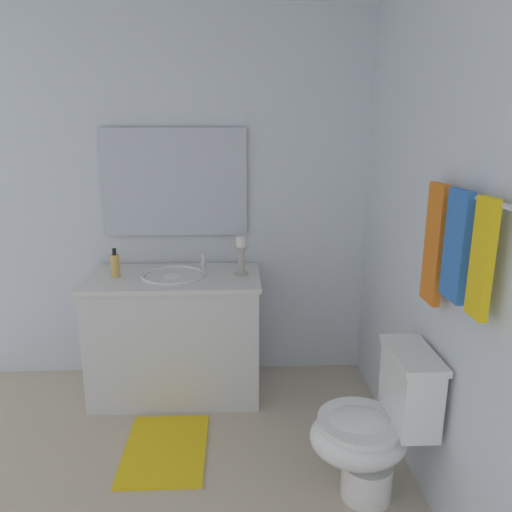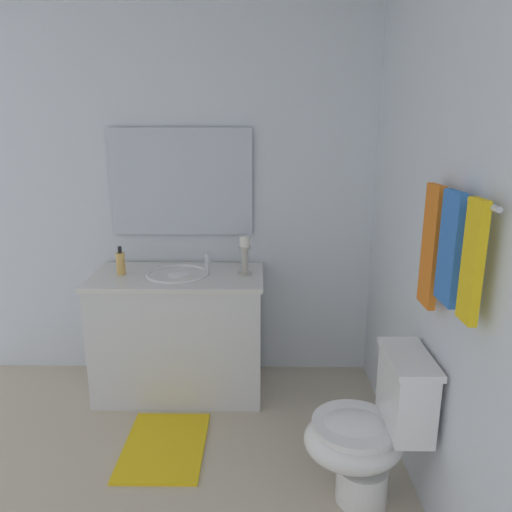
{
  "view_description": "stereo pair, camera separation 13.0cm",
  "coord_description": "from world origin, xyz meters",
  "px_view_note": "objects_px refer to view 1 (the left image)",
  "views": [
    {
      "loc": [
        2.03,
        0.47,
        1.71
      ],
      "look_at": [
        -0.46,
        0.57,
        1.04
      ],
      "focal_mm": 33.88,
      "sensor_mm": 36.0,
      "label": 1
    },
    {
      "loc": [
        2.03,
        0.6,
        1.71
      ],
      "look_at": [
        -0.46,
        0.57,
        1.04
      ],
      "focal_mm": 33.88,
      "sensor_mm": 36.0,
      "label": 2
    }
  ],
  "objects_px": {
    "soap_bottle": "(115,265)",
    "toilet": "(374,428)",
    "towel_center": "(456,246)",
    "bath_mat": "(166,449)",
    "towel_bar": "(467,195)",
    "towel_near_vanity": "(435,244)",
    "towel_near_corner": "(482,259)",
    "mirror": "(175,183)",
    "candle_holder_tall": "(241,255)",
    "sink_basin": "(174,281)",
    "vanity_cabinet": "(176,335)"
  },
  "relations": [
    {
      "from": "soap_bottle",
      "to": "toilet",
      "type": "bearing_deg",
      "value": 54.08
    },
    {
      "from": "towel_center",
      "to": "bath_mat",
      "type": "height_order",
      "value": "towel_center"
    },
    {
      "from": "towel_bar",
      "to": "bath_mat",
      "type": "distance_m",
      "value": 2.0
    },
    {
      "from": "towel_near_vanity",
      "to": "towel_near_corner",
      "type": "distance_m",
      "value": 0.4
    },
    {
      "from": "mirror",
      "to": "candle_holder_tall",
      "type": "xyz_separation_m",
      "value": [
        0.27,
        0.43,
        -0.42
      ]
    },
    {
      "from": "mirror",
      "to": "towel_center",
      "type": "relative_size",
      "value": 2.22
    },
    {
      "from": "toilet",
      "to": "bath_mat",
      "type": "distance_m",
      "value": 1.15
    },
    {
      "from": "towel_bar",
      "to": "towel_near_corner",
      "type": "height_order",
      "value": "towel_near_corner"
    },
    {
      "from": "candle_holder_tall",
      "to": "towel_near_vanity",
      "type": "bearing_deg",
      "value": 38.72
    },
    {
      "from": "mirror",
      "to": "towel_bar",
      "type": "bearing_deg",
      "value": 40.39
    },
    {
      "from": "towel_center",
      "to": "toilet",
      "type": "bearing_deg",
      "value": -132.45
    },
    {
      "from": "soap_bottle",
      "to": "towel_center",
      "type": "height_order",
      "value": "towel_center"
    },
    {
      "from": "sink_basin",
      "to": "towel_center",
      "type": "bearing_deg",
      "value": 46.01
    },
    {
      "from": "candle_holder_tall",
      "to": "towel_near_vanity",
      "type": "distance_m",
      "value": 1.31
    },
    {
      "from": "mirror",
      "to": "sink_basin",
      "type": "bearing_deg",
      "value": 0.2
    },
    {
      "from": "towel_bar",
      "to": "bath_mat",
      "type": "height_order",
      "value": "towel_bar"
    },
    {
      "from": "soap_bottle",
      "to": "bath_mat",
      "type": "bearing_deg",
      "value": 29.63
    },
    {
      "from": "sink_basin",
      "to": "toilet",
      "type": "height_order",
      "value": "sink_basin"
    },
    {
      "from": "sink_basin",
      "to": "toilet",
      "type": "distance_m",
      "value": 1.48
    },
    {
      "from": "vanity_cabinet",
      "to": "towel_center",
      "type": "height_order",
      "value": "towel_center"
    },
    {
      "from": "vanity_cabinet",
      "to": "soap_bottle",
      "type": "xyz_separation_m",
      "value": [
        -0.0,
        -0.36,
        0.48
      ]
    },
    {
      "from": "mirror",
      "to": "bath_mat",
      "type": "bearing_deg",
      "value": 0.0
    },
    {
      "from": "mirror",
      "to": "soap_bottle",
      "type": "bearing_deg",
      "value": -52.12
    },
    {
      "from": "sink_basin",
      "to": "candle_holder_tall",
      "type": "bearing_deg",
      "value": 91.34
    },
    {
      "from": "towel_bar",
      "to": "towel_center",
      "type": "height_order",
      "value": "towel_center"
    },
    {
      "from": "sink_basin",
      "to": "towel_near_corner",
      "type": "distance_m",
      "value": 1.92
    },
    {
      "from": "soap_bottle",
      "to": "towel_center",
      "type": "distance_m",
      "value": 2.02
    },
    {
      "from": "mirror",
      "to": "towel_near_corner",
      "type": "relative_size",
      "value": 2.25
    },
    {
      "from": "candle_holder_tall",
      "to": "bath_mat",
      "type": "height_order",
      "value": "candle_holder_tall"
    },
    {
      "from": "toilet",
      "to": "towel_near_corner",
      "type": "relative_size",
      "value": 1.79
    },
    {
      "from": "vanity_cabinet",
      "to": "soap_bottle",
      "type": "height_order",
      "value": "soap_bottle"
    },
    {
      "from": "soap_bottle",
      "to": "mirror",
      "type": "bearing_deg",
      "value": 127.88
    },
    {
      "from": "towel_bar",
      "to": "towel_near_corner",
      "type": "bearing_deg",
      "value": -5.24
    },
    {
      "from": "sink_basin",
      "to": "towel_near_corner",
      "type": "height_order",
      "value": "towel_near_corner"
    },
    {
      "from": "sink_basin",
      "to": "toilet",
      "type": "bearing_deg",
      "value": 45.71
    },
    {
      "from": "soap_bottle",
      "to": "towel_bar",
      "type": "xyz_separation_m",
      "value": [
        1.19,
        1.6,
        0.59
      ]
    },
    {
      "from": "vanity_cabinet",
      "to": "towel_center",
      "type": "bearing_deg",
      "value": 46.03
    },
    {
      "from": "sink_basin",
      "to": "bath_mat",
      "type": "distance_m",
      "value": 0.98
    },
    {
      "from": "candle_holder_tall",
      "to": "bath_mat",
      "type": "xyz_separation_m",
      "value": [
        0.63,
        -0.43,
        -0.93
      ]
    },
    {
      "from": "candle_holder_tall",
      "to": "towel_center",
      "type": "distance_m",
      "value": 1.48
    },
    {
      "from": "towel_near_vanity",
      "to": "towel_near_corner",
      "type": "bearing_deg",
      "value": 0.0
    },
    {
      "from": "toilet",
      "to": "bath_mat",
      "type": "bearing_deg",
      "value": -110.0
    },
    {
      "from": "soap_bottle",
      "to": "towel_near_corner",
      "type": "distance_m",
      "value": 2.14
    },
    {
      "from": "candle_holder_tall",
      "to": "soap_bottle",
      "type": "relative_size",
      "value": 1.37
    },
    {
      "from": "mirror",
      "to": "toilet",
      "type": "distance_m",
      "value": 1.91
    },
    {
      "from": "towel_center",
      "to": "towel_near_corner",
      "type": "xyz_separation_m",
      "value": [
        0.2,
        0.0,
        0.0
      ]
    },
    {
      "from": "towel_near_vanity",
      "to": "towel_center",
      "type": "height_order",
      "value": "same"
    },
    {
      "from": "vanity_cabinet",
      "to": "mirror",
      "type": "relative_size",
      "value": 1.16
    },
    {
      "from": "towel_near_corner",
      "to": "soap_bottle",
      "type": "bearing_deg",
      "value": -131.12
    },
    {
      "from": "towel_center",
      "to": "towel_near_corner",
      "type": "distance_m",
      "value": 0.2
    }
  ]
}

